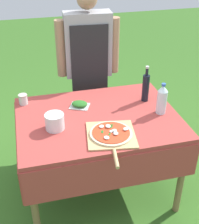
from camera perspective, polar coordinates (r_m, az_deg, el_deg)
ground_plane at (r=2.87m, az=-0.22°, el=-13.67°), size 12.00×12.00×0.00m
prep_table at (r=2.45m, az=-0.25°, el=-2.73°), size 1.25×0.93×0.75m
person_cook at (r=2.97m, az=-2.08°, el=9.47°), size 0.59×0.22×1.56m
pizza_on_peel at (r=2.18m, az=2.16°, el=-4.13°), size 0.39×0.54×0.05m
oil_bottle at (r=2.59m, az=8.43°, el=4.50°), size 0.06×0.06×0.31m
water_bottle at (r=2.43m, az=11.35°, el=2.29°), size 0.08×0.08×0.25m
herb_container at (r=2.52m, az=-3.67°, el=1.42°), size 0.19×0.17×0.04m
mixing_tub at (r=2.25m, az=-8.20°, el=-1.75°), size 0.14×0.14×0.12m
sauce_jar at (r=2.62m, az=-13.77°, el=2.17°), size 0.07×0.07×0.08m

